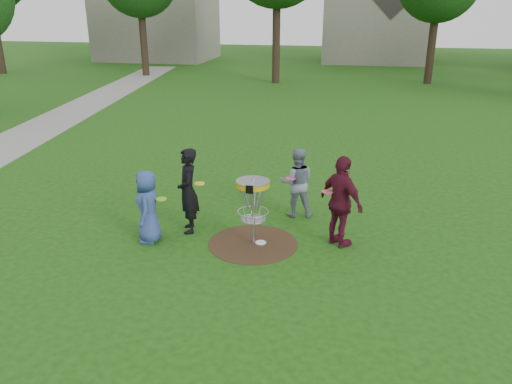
% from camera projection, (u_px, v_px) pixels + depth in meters
% --- Properties ---
extents(ground, '(100.00, 100.00, 0.00)m').
position_uv_depth(ground, '(253.00, 244.00, 10.02)').
color(ground, '#19470F').
rests_on(ground, ground).
extents(dirt_patch, '(1.80, 1.80, 0.01)m').
position_uv_depth(dirt_patch, '(253.00, 243.00, 10.02)').
color(dirt_patch, '#47331E').
rests_on(dirt_patch, ground).
extents(concrete_path, '(7.75, 39.92, 0.02)m').
position_uv_depth(concrete_path, '(40.00, 128.00, 19.18)').
color(concrete_path, '#9E9E99').
rests_on(concrete_path, ground).
extents(player_blue, '(0.63, 0.82, 1.49)m').
position_uv_depth(player_blue, '(148.00, 207.00, 9.90)').
color(player_blue, '#32488B').
rests_on(player_blue, ground).
extents(player_black, '(0.64, 0.77, 1.80)m').
position_uv_depth(player_black, '(188.00, 191.00, 10.28)').
color(player_black, black).
rests_on(player_black, ground).
extents(player_grey, '(0.86, 0.73, 1.57)m').
position_uv_depth(player_grey, '(297.00, 183.00, 11.10)').
color(player_grey, slate).
rests_on(player_grey, ground).
extents(player_maroon, '(1.09, 1.07, 1.84)m').
position_uv_depth(player_maroon, '(341.00, 202.00, 9.65)').
color(player_maroon, '#541326').
rests_on(player_maroon, ground).
extents(disc_on_grass, '(0.22, 0.22, 0.02)m').
position_uv_depth(disc_on_grass, '(261.00, 243.00, 10.04)').
color(disc_on_grass, white).
rests_on(disc_on_grass, ground).
extents(disc_golf_basket, '(0.66, 0.67, 1.38)m').
position_uv_depth(disc_golf_basket, '(253.00, 196.00, 9.66)').
color(disc_golf_basket, '#9EA0A5').
rests_on(disc_golf_basket, ground).
extents(held_discs, '(3.43, 1.80, 0.23)m').
position_uv_depth(held_discs, '(245.00, 188.00, 10.08)').
color(held_discs, '#91D617').
rests_on(held_discs, ground).
extents(house_row, '(44.50, 10.65, 11.62)m').
position_uv_depth(house_row, '(401.00, 8.00, 38.00)').
color(house_row, gray).
rests_on(house_row, ground).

